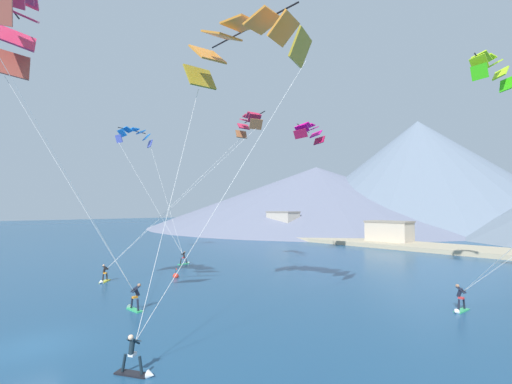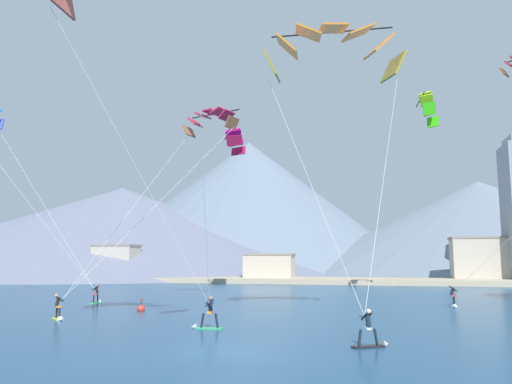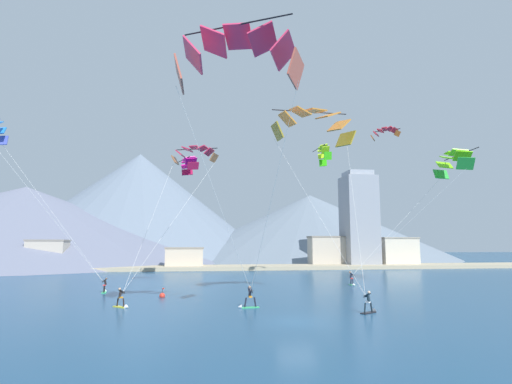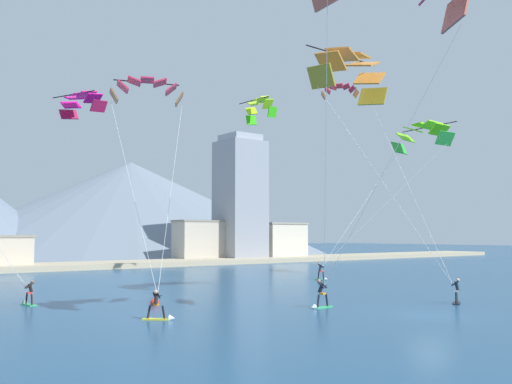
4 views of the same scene
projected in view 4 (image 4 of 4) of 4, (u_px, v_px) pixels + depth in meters
ground_plane at (430, 316)px, 31.55m from camera, size 400.00×400.00×0.00m
kitesurfer_near_lead at (320, 299)px, 34.98m from camera, size 1.77×0.69×1.80m
kitesurfer_near_trail at (322, 275)px, 56.29m from camera, size 0.63×1.77×1.79m
kitesurfer_mid_center at (28, 298)px, 36.43m from camera, size 0.62×1.78×1.64m
kitesurfer_far_left at (457, 296)px, 37.35m from camera, size 1.70×1.24×1.72m
kitesurfer_far_right at (160, 311)px, 30.10m from camera, size 1.54×1.49×1.66m
parafoil_kite_near_trail at (421, 134)px, 63.21m from camera, size 14.41×8.52×15.46m
parafoil_kite_far_left at (351, 70)px, 43.25m from camera, size 8.67×9.45×17.04m
parafoil_kite_far_right at (147, 89)px, 44.70m from camera, size 8.30×14.31×15.55m
parafoil_kite_distant_high_outer at (81, 101)px, 53.56m from camera, size 3.48×6.18×2.34m
parafoil_kite_distant_low_drift at (259, 107)px, 65.65m from camera, size 2.34×5.84×2.75m
parafoil_kite_distant_mid_solo at (340, 90)px, 66.15m from camera, size 3.78×3.89×1.70m
race_marker_buoy at (155, 303)px, 36.36m from camera, size 0.56×0.56×1.02m
shoreline_strip at (76, 266)px, 75.88m from camera, size 180.00×10.00×0.70m
shore_building_promenade_mid at (280, 241)px, 101.10m from camera, size 8.38×6.11×6.59m
shore_building_quay_east at (198, 241)px, 93.11m from camera, size 7.94×4.47×6.86m
highrise_tower at (240, 199)px, 96.84m from camera, size 7.00×7.00×21.54m
mountain_peak_central_summit at (130, 207)px, 138.22m from camera, size 95.19×95.19×22.18m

